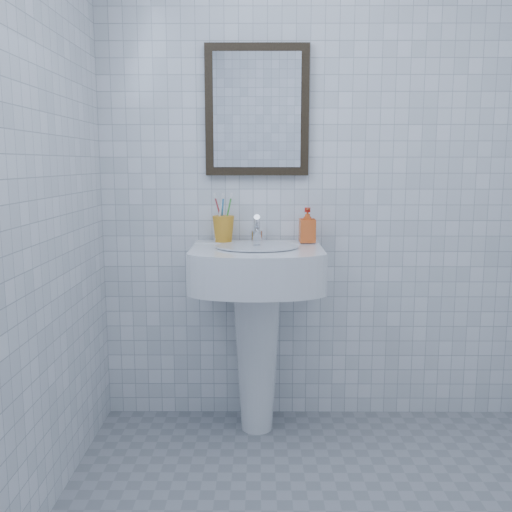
{
  "coord_description": "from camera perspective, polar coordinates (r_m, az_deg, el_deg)",
  "views": [
    {
      "loc": [
        -0.31,
        -1.64,
        1.3
      ],
      "look_at": [
        -0.33,
        0.86,
        0.89
      ],
      "focal_mm": 40.0,
      "sensor_mm": 36.0,
      "label": 1
    }
  ],
  "objects": [
    {
      "name": "washbasin",
      "position": [
        2.71,
        0.09,
        -5.16
      ],
      "size": [
        0.6,
        0.44,
        0.93
      ],
      "color": "white",
      "rests_on": "ground"
    },
    {
      "name": "faucet",
      "position": [
        2.76,
        0.1,
        2.53
      ],
      "size": [
        0.06,
        0.12,
        0.14
      ],
      "color": "silver",
      "rests_on": "washbasin"
    },
    {
      "name": "wall_back",
      "position": [
        2.86,
        6.69,
        8.23
      ],
      "size": [
        2.2,
        0.02,
        2.5
      ],
      "primitive_type": "cube",
      "color": "white",
      "rests_on": "ground"
    },
    {
      "name": "soap_dispenser",
      "position": [
        2.76,
        5.16,
        3.11
      ],
      "size": [
        0.08,
        0.08,
        0.17
      ],
      "primitive_type": "imported",
      "rotation": [
        0.0,
        0.0,
        0.05
      ],
      "color": "#E74A16",
      "rests_on": "washbasin"
    },
    {
      "name": "wall_mirror",
      "position": [
        2.83,
        0.1,
        14.36
      ],
      "size": [
        0.5,
        0.04,
        0.62
      ],
      "color": "black",
      "rests_on": "wall_back"
    },
    {
      "name": "toothbrush_cup",
      "position": [
        2.77,
        -3.28,
        2.73
      ],
      "size": [
        0.12,
        0.12,
        0.13
      ],
      "primitive_type": null,
      "rotation": [
        0.0,
        0.0,
        0.16
      ],
      "color": "orange",
      "rests_on": "washbasin"
    }
  ]
}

